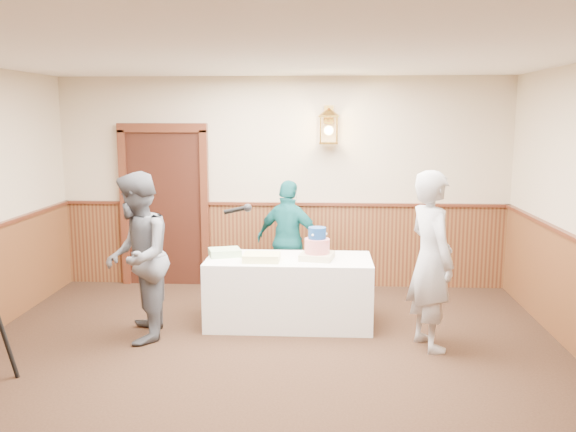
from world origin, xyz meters
name	(u,v)px	position (x,y,z in m)	size (l,w,h in m)	color
ground	(256,402)	(0.00, 0.00, 0.00)	(7.00, 7.00, 0.00)	black
room_shell	(253,208)	(-0.05, 0.45, 1.52)	(6.02, 7.02, 2.81)	#C9B297
display_table	(289,291)	(0.17, 1.90, 0.38)	(1.80, 0.80, 0.75)	white
tiered_cake	(317,247)	(0.47, 1.87, 0.89)	(0.40, 0.40, 0.35)	beige
sheet_cake_yellow	(262,257)	(-0.12, 1.76, 0.79)	(0.39, 0.29, 0.08)	#FEFA98
sheet_cake_green	(225,252)	(-0.55, 1.97, 0.79)	(0.34, 0.27, 0.08)	#AAD999
interviewer	(137,257)	(-1.35, 1.34, 0.87)	(1.58, 0.96, 1.74)	#51545B
baker	(431,260)	(1.60, 1.30, 0.89)	(0.65, 0.43, 1.78)	#A4A5AA
assistant_p	(289,241)	(0.12, 2.82, 0.75)	(0.88, 0.37, 1.51)	#136063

